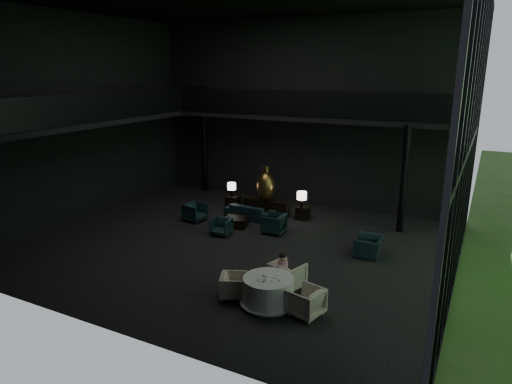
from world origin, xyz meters
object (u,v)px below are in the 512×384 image
at_px(window_armchair, 369,244).
at_px(dining_chair_north, 287,273).
at_px(lounge_armchair_east, 274,222).
at_px(table_lamp_left, 232,187).
at_px(sofa, 250,209).
at_px(lounge_armchair_west, 195,211).
at_px(dining_table, 268,293).
at_px(bronze_urn, 266,186).
at_px(dining_chair_west, 234,286).
at_px(table_lamp_right, 302,196).
at_px(coffee_table, 236,222).
at_px(lounge_armchair_south, 221,227).
at_px(dining_chair_east, 306,300).
at_px(side_table_right, 303,213).
at_px(console, 266,207).
at_px(child, 283,264).
at_px(side_table_left, 233,202).

distance_m(window_armchair, dining_chair_north, 3.62).
bearing_deg(lounge_armchair_east, table_lamp_left, -125.51).
xyz_separation_m(sofa, dining_chair_north, (3.78, -4.88, 0.07)).
height_order(lounge_armchair_west, dining_table, lounge_armchair_west).
bearing_deg(bronze_urn, dining_chair_west, -70.71).
xyz_separation_m(table_lamp_right, coffee_table, (-1.95, -1.86, -0.81)).
height_order(table_lamp_right, sofa, table_lamp_right).
height_order(lounge_armchair_east, dining_table, lounge_armchair_east).
xyz_separation_m(coffee_table, dining_chair_west, (2.73, -4.93, 0.14)).
distance_m(lounge_armchair_west, lounge_armchair_east, 3.40).
height_order(table_lamp_left, window_armchair, table_lamp_left).
bearing_deg(lounge_armchair_west, coffee_table, -76.38).
relative_size(window_armchair, dining_chair_west, 1.38).
xyz_separation_m(table_lamp_right, lounge_armchair_south, (-1.97, -2.93, -0.69)).
height_order(lounge_armchair_west, dining_chair_east, lounge_armchair_west).
xyz_separation_m(side_table_right, dining_chair_east, (2.82, -6.93, 0.13)).
bearing_deg(sofa, side_table_right, -150.80).
bearing_deg(coffee_table, side_table_right, 46.00).
bearing_deg(side_table_right, console, -175.84).
bearing_deg(table_lamp_right, coffee_table, -136.26).
relative_size(side_table_right, lounge_armchair_east, 0.63).
xyz_separation_m(coffee_table, dining_chair_east, (4.77, -4.92, 0.22)).
height_order(console, side_table_right, console).
xyz_separation_m(lounge_armchair_west, child, (5.50, -3.75, 0.35)).
bearing_deg(dining_chair_north, lounge_armchair_west, -16.73).
bearing_deg(child, lounge_armchair_west, -34.30).
height_order(lounge_armchair_south, dining_chair_north, dining_chair_north).
xyz_separation_m(side_table_left, dining_chair_east, (6.02, -6.84, 0.11)).
height_order(side_table_left, lounge_armchair_south, lounge_armchair_south).
bearing_deg(lounge_armchair_east, dining_chair_north, 26.88).
distance_m(lounge_armchair_east, lounge_armchair_south, 1.95).
relative_size(coffee_table, dining_table, 0.55).
distance_m(dining_table, dining_chair_north, 1.10).
bearing_deg(console, lounge_armchair_west, -136.05).
bearing_deg(window_armchair, dining_table, -23.70).
relative_size(lounge_armchair_east, child, 1.36).
bearing_deg(child, table_lamp_right, -73.18).
distance_m(console, dining_chair_west, 7.23).
bearing_deg(bronze_urn, dining_table, -63.43).
bearing_deg(lounge_armchair_west, bronze_urn, -38.22).
relative_size(side_table_left, side_table_right, 1.09).
height_order(sofa, child, child).
height_order(side_table_right, dining_chair_east, dining_chair_east).
bearing_deg(dining_table, child, 91.47).
height_order(dining_table, child, child).
bearing_deg(console, dining_chair_east, -57.04).
xyz_separation_m(table_lamp_left, dining_chair_east, (6.02, -6.73, -0.62)).
distance_m(lounge_armchair_south, window_armchair, 5.30).
bearing_deg(dining_chair_west, window_armchair, -52.82).
relative_size(console, dining_table, 1.34).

